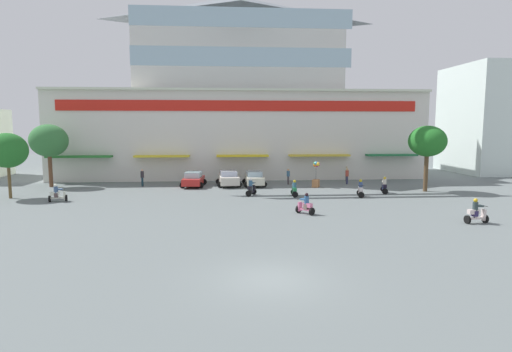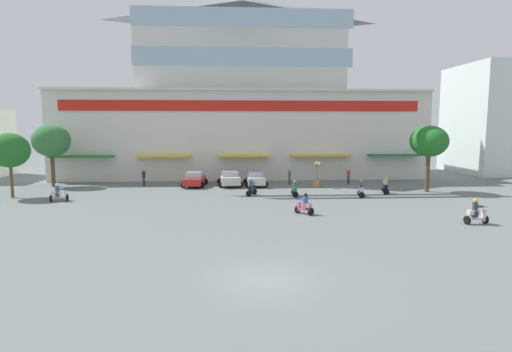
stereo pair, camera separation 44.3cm
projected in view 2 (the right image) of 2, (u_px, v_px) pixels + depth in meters
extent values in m
plane|color=slate|center=(250.00, 212.00, 29.29)|extent=(128.00, 128.00, 0.00)
cube|color=silver|center=(241.00, 135.00, 52.25)|extent=(42.28, 13.52, 9.82)
cube|color=silver|center=(240.00, 59.00, 51.81)|extent=(23.71, 12.16, 8.97)
pyramid|color=slate|center=(240.00, 9.00, 51.11)|extent=(24.18, 12.44, 2.95)
cube|color=red|center=(242.00, 106.00, 45.11)|extent=(38.90, 0.12, 1.13)
cube|color=beige|center=(242.00, 89.00, 44.86)|extent=(42.28, 0.70, 0.24)
cube|color=#27722C|center=(82.00, 156.00, 44.22)|extent=(6.70, 1.10, 0.20)
cube|color=gold|center=(164.00, 156.00, 44.74)|extent=(5.84, 1.10, 0.20)
cube|color=yellow|center=(244.00, 156.00, 45.27)|extent=(5.63, 1.10, 0.20)
cube|color=gold|center=(321.00, 155.00, 45.78)|extent=(6.71, 1.10, 0.20)
cube|color=#216B3D|center=(394.00, 155.00, 46.27)|extent=(5.66, 1.10, 0.20)
cube|color=#99B7C6|center=(244.00, 57.00, 39.26)|extent=(20.86, 0.08, 1.79)
cube|color=#99B7C6|center=(244.00, 17.00, 38.83)|extent=(20.86, 0.08, 1.79)
cube|color=silver|center=(499.00, 119.00, 53.80)|extent=(10.28, 11.20, 13.76)
cylinder|color=brown|center=(12.00, 181.00, 35.07)|extent=(0.25, 0.25, 2.89)
ellipsoid|color=#236926|center=(9.00, 150.00, 34.76)|extent=(3.22, 3.06, 2.89)
cylinder|color=brown|center=(428.00, 173.00, 38.29)|extent=(0.38, 0.38, 3.48)
ellipsoid|color=#216A23|center=(429.00, 141.00, 37.94)|extent=(3.33, 3.66, 2.83)
cylinder|color=brown|center=(53.00, 170.00, 41.62)|extent=(0.38, 0.38, 3.31)
ellipsoid|color=#34713A|center=(51.00, 140.00, 41.28)|extent=(3.69, 3.21, 3.20)
cube|color=red|center=(195.00, 181.00, 41.77)|extent=(2.06, 4.07, 0.65)
cube|color=#98C3CA|center=(195.00, 174.00, 41.70)|extent=(1.66, 2.09, 0.57)
cylinder|color=black|center=(188.00, 182.00, 43.04)|extent=(0.61, 0.21, 0.60)
cylinder|color=black|center=(205.00, 182.00, 43.00)|extent=(0.61, 0.21, 0.60)
cylinder|color=black|center=(184.00, 185.00, 40.61)|extent=(0.61, 0.21, 0.60)
cylinder|color=black|center=(202.00, 185.00, 40.58)|extent=(0.61, 0.21, 0.60)
cube|color=beige|center=(230.00, 179.00, 42.14)|extent=(2.16, 4.20, 0.77)
cube|color=#A4ADC6|center=(230.00, 173.00, 42.06)|extent=(1.74, 2.15, 0.48)
cylinder|color=black|center=(220.00, 181.00, 43.29)|extent=(0.61, 0.21, 0.60)
cylinder|color=black|center=(238.00, 181.00, 43.55)|extent=(0.61, 0.21, 0.60)
cylinder|color=black|center=(221.00, 185.00, 40.81)|extent=(0.61, 0.21, 0.60)
cylinder|color=black|center=(240.00, 184.00, 41.07)|extent=(0.61, 0.21, 0.60)
cube|color=beige|center=(255.00, 180.00, 42.16)|extent=(1.81, 3.87, 0.72)
cube|color=#93ADBF|center=(255.00, 174.00, 42.09)|extent=(1.52, 1.95, 0.49)
cylinder|color=black|center=(246.00, 181.00, 43.30)|extent=(0.60, 0.18, 0.60)
cylinder|color=black|center=(262.00, 181.00, 43.45)|extent=(0.60, 0.18, 0.60)
cylinder|color=black|center=(248.00, 185.00, 40.95)|extent=(0.60, 0.18, 0.60)
cylinder|color=black|center=(265.00, 184.00, 41.10)|extent=(0.60, 0.18, 0.60)
cylinder|color=black|center=(384.00, 189.00, 38.11)|extent=(0.54, 0.27, 0.52)
cylinder|color=black|center=(386.00, 192.00, 36.84)|extent=(0.54, 0.27, 0.52)
cube|color=black|center=(385.00, 190.00, 37.47)|extent=(0.57, 1.18, 0.10)
cube|color=black|center=(386.00, 186.00, 37.20)|extent=(0.48, 0.79, 0.28)
cube|color=black|center=(385.00, 187.00, 37.96)|extent=(0.35, 0.22, 0.68)
cylinder|color=black|center=(385.00, 181.00, 37.92)|extent=(0.51, 0.17, 0.04)
cube|color=navy|center=(386.00, 187.00, 37.31)|extent=(0.38, 0.35, 0.36)
cylinder|color=beige|center=(386.00, 182.00, 37.26)|extent=(0.39, 0.39, 0.53)
sphere|color=gold|center=(386.00, 178.00, 37.22)|extent=(0.25, 0.25, 0.25)
cube|color=beige|center=(385.00, 182.00, 37.54)|extent=(0.44, 0.51, 0.10)
cylinder|color=black|center=(362.00, 195.00, 34.93)|extent=(0.54, 0.25, 0.52)
cylinder|color=black|center=(360.00, 193.00, 36.11)|extent=(0.54, 0.25, 0.52)
cube|color=silver|center=(361.00, 193.00, 35.51)|extent=(0.49, 1.09, 0.10)
cube|color=silver|center=(361.00, 189.00, 35.68)|extent=(0.43, 0.72, 0.28)
cube|color=silver|center=(362.00, 192.00, 35.02)|extent=(0.34, 0.20, 0.69)
cylinder|color=black|center=(362.00, 186.00, 34.94)|extent=(0.52, 0.14, 0.04)
cube|color=#594748|center=(361.00, 190.00, 35.60)|extent=(0.37, 0.34, 0.36)
cylinder|color=#3C5584|center=(361.00, 185.00, 35.55)|extent=(0.38, 0.38, 0.50)
sphere|color=gold|center=(361.00, 181.00, 35.51)|extent=(0.25, 0.25, 0.25)
cube|color=#3C5584|center=(361.00, 185.00, 35.29)|extent=(0.42, 0.50, 0.10)
cylinder|color=black|center=(485.00, 219.00, 25.84)|extent=(0.20, 0.53, 0.52)
cylinder|color=black|center=(467.00, 220.00, 25.63)|extent=(0.20, 0.53, 0.52)
cube|color=beige|center=(476.00, 219.00, 25.73)|extent=(1.12, 0.41, 0.10)
cube|color=beige|center=(473.00, 212.00, 25.64)|extent=(0.73, 0.38, 0.28)
cube|color=beige|center=(483.00, 215.00, 25.79)|extent=(0.18, 0.33, 0.72)
cylinder|color=black|center=(484.00, 206.00, 25.73)|extent=(0.10, 0.52, 0.04)
cube|color=#2E2651|center=(475.00, 214.00, 25.67)|extent=(0.32, 0.35, 0.36)
cylinder|color=#2C3A3B|center=(475.00, 207.00, 25.62)|extent=(0.35, 0.35, 0.55)
sphere|color=gold|center=(475.00, 201.00, 25.57)|extent=(0.25, 0.25, 0.25)
cube|color=#2C3A3B|center=(479.00, 206.00, 25.66)|extent=(0.48, 0.39, 0.10)
cylinder|color=black|center=(67.00, 198.00, 33.74)|extent=(0.27, 0.54, 0.52)
cylinder|color=black|center=(51.00, 198.00, 33.36)|extent=(0.27, 0.54, 0.52)
cube|color=beige|center=(59.00, 197.00, 33.54)|extent=(1.10, 0.54, 0.10)
cube|color=beige|center=(56.00, 193.00, 33.44)|extent=(0.73, 0.46, 0.28)
cube|color=beige|center=(66.00, 195.00, 33.68)|extent=(0.22, 0.35, 0.64)
cylinder|color=black|center=(66.00, 189.00, 33.62)|extent=(0.17, 0.51, 0.04)
cube|color=#4F403F|center=(57.00, 195.00, 33.48)|extent=(0.35, 0.38, 0.36)
cylinder|color=#3D567C|center=(57.00, 189.00, 33.43)|extent=(0.39, 0.39, 0.50)
sphere|color=silver|center=(57.00, 185.00, 33.39)|extent=(0.25, 0.25, 0.25)
cube|color=#3D567C|center=(61.00, 189.00, 33.51)|extent=(0.51, 0.44, 0.10)
cylinder|color=black|center=(294.00, 192.00, 36.57)|extent=(0.53, 0.18, 0.52)
cylinder|color=black|center=(295.00, 195.00, 35.25)|extent=(0.53, 0.18, 0.52)
cube|color=#228345|center=(295.00, 193.00, 35.90)|extent=(0.36, 1.19, 0.10)
cube|color=#228345|center=(295.00, 189.00, 35.62)|extent=(0.35, 0.77, 0.28)
cube|color=#228345|center=(294.00, 190.00, 36.42)|extent=(0.33, 0.16, 0.64)
cylinder|color=black|center=(294.00, 184.00, 36.38)|extent=(0.52, 0.07, 0.04)
cube|color=black|center=(295.00, 190.00, 35.74)|extent=(0.34, 0.30, 0.36)
cylinder|color=#336178|center=(295.00, 186.00, 35.69)|extent=(0.34, 0.34, 0.50)
sphere|color=gold|center=(295.00, 181.00, 35.65)|extent=(0.25, 0.25, 0.25)
cube|color=#336178|center=(295.00, 185.00, 35.98)|extent=(0.37, 0.46, 0.10)
cylinder|color=black|center=(254.00, 192.00, 36.87)|extent=(0.53, 0.36, 0.52)
cylinder|color=black|center=(249.00, 193.00, 35.81)|extent=(0.53, 0.36, 0.52)
cube|color=black|center=(252.00, 192.00, 36.33)|extent=(0.70, 1.04, 0.10)
cube|color=black|center=(251.00, 188.00, 36.09)|extent=(0.55, 0.71, 0.28)
cube|color=black|center=(254.00, 189.00, 36.73)|extent=(0.35, 0.27, 0.70)
cylinder|color=black|center=(254.00, 183.00, 36.69)|extent=(0.48, 0.26, 0.04)
cube|color=#444A4C|center=(251.00, 189.00, 36.19)|extent=(0.41, 0.39, 0.36)
cylinder|color=#345C80|center=(251.00, 184.00, 36.14)|extent=(0.43, 0.43, 0.54)
sphere|color=silver|center=(251.00, 179.00, 36.09)|extent=(0.25, 0.25, 0.25)
cube|color=#345C80|center=(252.00, 183.00, 36.37)|extent=(0.50, 0.54, 0.10)
cylinder|color=black|center=(298.00, 209.00, 29.02)|extent=(0.49, 0.45, 0.52)
cylinder|color=black|center=(311.00, 212.00, 28.19)|extent=(0.49, 0.45, 0.52)
cube|color=pink|center=(304.00, 210.00, 28.60)|extent=(0.88, 0.96, 0.10)
cube|color=pink|center=(307.00, 205.00, 28.41)|extent=(0.65, 0.69, 0.28)
cube|color=pink|center=(299.00, 207.00, 28.92)|extent=(0.33, 0.31, 0.64)
cylinder|color=black|center=(299.00, 199.00, 28.87)|extent=(0.42, 0.36, 0.04)
cube|color=#726157|center=(306.00, 207.00, 28.49)|extent=(0.43, 0.42, 0.36)
cylinder|color=#315C8D|center=(306.00, 200.00, 28.44)|extent=(0.45, 0.45, 0.54)
sphere|color=black|center=(306.00, 195.00, 28.39)|extent=(0.25, 0.25, 0.25)
cube|color=#315C8D|center=(303.00, 199.00, 28.62)|extent=(0.54, 0.56, 0.10)
cylinder|color=#433C40|center=(289.00, 180.00, 43.21)|extent=(0.29, 0.29, 0.85)
cylinder|color=#365B79|center=(290.00, 174.00, 43.12)|extent=(0.46, 0.46, 0.55)
sphere|color=tan|center=(290.00, 170.00, 43.08)|extent=(0.24, 0.24, 0.24)
cylinder|color=#18303B|center=(144.00, 182.00, 41.99)|extent=(0.28, 0.28, 0.89)
cylinder|color=#262227|center=(144.00, 174.00, 41.90)|extent=(0.46, 0.46, 0.64)
sphere|color=tan|center=(144.00, 170.00, 41.85)|extent=(0.20, 0.20, 0.20)
cylinder|color=#4B483E|center=(348.00, 178.00, 45.65)|extent=(0.29, 0.29, 0.84)
cylinder|color=beige|center=(348.00, 171.00, 45.56)|extent=(0.46, 0.46, 0.61)
sphere|color=tan|center=(348.00, 167.00, 45.51)|extent=(0.22, 0.22, 0.22)
cylinder|color=#2A2C49|center=(348.00, 180.00, 43.32)|extent=(0.22, 0.22, 0.83)
cylinder|color=#A23F31|center=(349.00, 173.00, 43.23)|extent=(0.35, 0.35, 0.60)
sphere|color=tan|center=(349.00, 169.00, 43.18)|extent=(0.24, 0.24, 0.24)
cube|color=#A26B40|center=(317.00, 183.00, 41.22)|extent=(0.93, 1.07, 0.75)
cylinder|color=#4C4C4C|center=(317.00, 174.00, 41.11)|extent=(0.04, 0.04, 1.20)
sphere|color=purple|center=(320.00, 164.00, 41.04)|extent=(0.36, 0.36, 0.36)
sphere|color=#DC3299|center=(318.00, 165.00, 41.15)|extent=(0.38, 0.38, 0.38)
sphere|color=yellow|center=(317.00, 165.00, 41.20)|extent=(0.34, 0.34, 0.34)
sphere|color=orange|center=(316.00, 165.00, 41.05)|extent=(0.35, 0.35, 0.35)
sphere|color=#43C550|center=(316.00, 163.00, 40.94)|extent=(0.29, 0.29, 0.29)
sphere|color=#3EA4E2|center=(317.00, 163.00, 40.84)|extent=(0.33, 0.33, 0.33)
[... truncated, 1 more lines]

